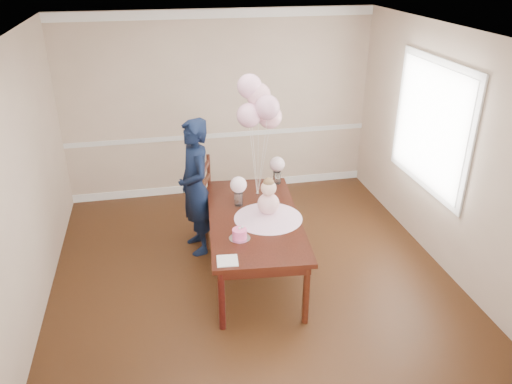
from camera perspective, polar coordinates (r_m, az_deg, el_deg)
name	(u,v)px	position (r m, az deg, el deg)	size (l,w,h in m)	color
floor	(254,282)	(5.77, -0.19, -10.23)	(4.50, 5.00, 0.00)	black
ceiling	(254,37)	(4.71, -0.25, 17.31)	(4.50, 5.00, 0.02)	white
wall_back	(220,106)	(7.42, -4.17, 9.79)	(4.50, 0.02, 2.70)	tan
wall_front	(341,344)	(3.06, 9.69, -16.78)	(4.50, 0.02, 2.70)	tan
wall_left	(19,193)	(5.18, -25.42, -0.15)	(0.02, 5.00, 2.70)	tan
wall_right	(453,157)	(5.93, 21.64, 3.77)	(0.02, 5.00, 2.70)	tan
chair_rail_trim	(221,135)	(7.54, -4.05, 6.48)	(4.50, 0.02, 0.07)	silver
crown_molding	(217,14)	(7.16, -4.51, 19.65)	(4.50, 0.02, 0.12)	white
baseboard_trim	(222,186)	(7.86, -3.86, 0.70)	(4.50, 0.02, 0.12)	white
window_frame	(431,125)	(6.25, 19.39, 7.19)	(0.02, 1.66, 1.56)	white
window_blinds	(430,126)	(6.24, 19.24, 7.19)	(0.01, 1.50, 1.40)	white
dining_table_top	(254,219)	(5.54, -0.20, -3.05)	(0.99, 1.99, 0.05)	black
table_apron	(254,224)	(5.58, -0.20, -3.72)	(0.89, 1.89, 0.10)	black
table_leg_fl	(222,300)	(4.96, -3.95, -12.20)	(0.07, 0.07, 0.70)	black
table_leg_fr	(306,294)	(5.05, 5.76, -11.53)	(0.07, 0.07, 0.70)	black
table_leg_bl	(215,211)	(6.50, -4.72, -2.22)	(0.07, 0.07, 0.70)	black
table_leg_br	(278,208)	(6.56, 2.58, -1.85)	(0.07, 0.07, 0.70)	black
baby_skirt	(268,214)	(5.48, 1.41, -2.54)	(0.76, 0.76, 0.10)	#E8ABCB
baby_torso	(268,204)	(5.42, 1.42, -1.34)	(0.24, 0.24, 0.24)	#F89DC8
baby_head	(269,188)	(5.33, 1.45, 0.47)	(0.17, 0.17, 0.17)	beige
baby_hair	(269,183)	(5.31, 1.45, 1.05)	(0.12, 0.12, 0.12)	brown
cake_platter	(240,238)	(5.13, -1.88, -5.30)	(0.22, 0.22, 0.01)	#BBBBBF
birthday_cake	(240,234)	(5.10, -1.89, -4.79)	(0.15, 0.15, 0.10)	#FF5095
cake_flower_a	(239,228)	(5.07, -1.90, -4.16)	(0.03, 0.03, 0.03)	silver
cake_flower_b	(242,227)	(5.08, -1.58, -4.03)	(0.03, 0.03, 0.03)	white
rose_vase_near	(239,199)	(5.74, -2.00, -0.78)	(0.10, 0.10, 0.16)	silver
roses_near	(238,185)	(5.66, -2.03, 0.83)	(0.19, 0.19, 0.19)	#FED5DA
rose_vase_far	(277,177)	(6.29, 2.40, 1.69)	(0.10, 0.10, 0.16)	silver
roses_far	(277,164)	(6.22, 2.43, 3.19)	(0.19, 0.19, 0.19)	beige
napkin	(227,261)	(4.78, -3.29, -7.85)	(0.20, 0.20, 0.01)	silver
balloon_weight	(258,194)	(6.02, 0.19, -0.20)	(0.04, 0.04, 0.02)	silver
balloon_a	(249,115)	(5.64, -0.81, 8.76)	(0.28, 0.28, 0.28)	#F5ADCB
balloon_b	(267,107)	(5.59, 1.29, 9.65)	(0.28, 0.28, 0.28)	#DB9BB7
balloon_c	(259,95)	(5.69, 0.29, 11.00)	(0.28, 0.28, 0.28)	#E19FAE
balloon_d	(249,86)	(5.68, -0.75, 12.00)	(0.28, 0.28, 0.28)	#F4ACCA
balloon_e	(270,117)	(5.76, 1.60, 8.60)	(0.28, 0.28, 0.28)	#FFB4C5
balloon_ribbon_a	(253,162)	(5.84, -0.29, 3.46)	(0.00, 0.00, 0.84)	white
balloon_ribbon_b	(262,158)	(5.81, 0.71, 3.86)	(0.00, 0.00, 0.93)	white
balloon_ribbon_c	(258,152)	(5.85, 0.24, 4.57)	(0.00, 0.00, 1.03)	silver
balloon_ribbon_d	(254,148)	(5.84, -0.26, 5.03)	(0.00, 0.00, 1.13)	white
balloon_ribbon_e	(264,162)	(5.90, 0.87, 3.43)	(0.00, 0.00, 0.79)	silver
dining_chair_seat	(224,208)	(6.26, -3.63, -1.80)	(0.48, 0.48, 0.06)	#3C1E10
chair_leg_fl	(207,233)	(6.25, -5.65, -4.65)	(0.04, 0.04, 0.47)	#371A0F
chair_leg_fr	(238,234)	(6.19, -2.05, -4.86)	(0.04, 0.04, 0.47)	#341B0E
chair_leg_bl	(213,217)	(6.59, -4.99, -2.90)	(0.04, 0.04, 0.47)	#36110E
chair_leg_br	(242,219)	(6.53, -1.57, -3.09)	(0.04, 0.04, 0.47)	#33180D
chair_back_post_l	(203,191)	(5.99, -6.10, 0.13)	(0.04, 0.04, 0.62)	#351D0E
chair_back_post_r	(209,177)	(6.34, -5.39, 1.68)	(0.04, 0.04, 0.62)	#36160E
chair_slat_low	(206,194)	(6.22, -5.68, -0.17)	(0.03, 0.44, 0.06)	#3D1810
chair_slat_mid	(206,181)	(6.14, -5.75, 1.30)	(0.03, 0.44, 0.06)	#35180E
chair_slat_top	(205,167)	(6.07, -5.83, 2.81)	(0.03, 0.44, 0.06)	#3B1810
woman	(195,187)	(6.00, -6.95, 0.51)	(0.62, 0.41, 1.70)	black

